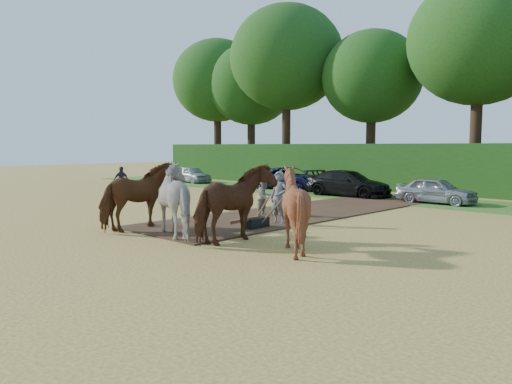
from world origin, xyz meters
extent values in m
plane|color=gold|center=(0.00, 0.00, 0.00)|extent=(120.00, 120.00, 0.00)
cube|color=#472D1C|center=(1.50, 7.00, 0.03)|extent=(4.50, 17.00, 0.05)
cube|color=#38601E|center=(0.00, 14.00, 0.01)|extent=(50.00, 5.00, 0.03)
cube|color=#14380F|center=(0.00, 18.50, 1.50)|extent=(46.00, 1.60, 3.00)
imported|color=#C3B999|center=(0.99, 4.42, 0.79)|extent=(0.60, 0.77, 1.57)
imported|color=#262733|center=(-11.46, 5.32, 0.82)|extent=(0.47, 0.99, 1.64)
imported|color=#5D3117|center=(0.28, -1.06, 1.16)|extent=(1.52, 2.85, 2.32)
imported|color=beige|center=(2.24, -0.70, 1.16)|extent=(2.48, 2.19, 2.32)
imported|color=#55351A|center=(4.20, -0.34, 1.16)|extent=(1.52, 2.85, 2.32)
imported|color=brown|center=(6.16, 0.02, 1.16)|extent=(2.07, 2.28, 2.32)
cube|color=black|center=(2.98, 1.87, 0.19)|extent=(0.48, 1.03, 0.39)
cube|color=brown|center=(3.05, 1.21, 0.39)|extent=(0.26, 1.55, 0.11)
cylinder|color=brown|center=(2.68, 2.45, 0.61)|extent=(0.33, 1.11, 0.81)
cylinder|color=brown|center=(3.16, 2.50, 0.61)|extent=(0.11, 1.12, 0.81)
imported|color=gray|center=(2.85, 3.19, 0.97)|extent=(0.75, 0.53, 1.94)
imported|color=#B6B7BD|center=(-15.67, 14.02, 0.65)|extent=(3.97, 1.96, 1.30)
imported|color=#191645|center=(-6.21, 14.59, 0.73)|extent=(5.35, 2.64, 1.46)
imported|color=black|center=(-1.01, 13.54, 0.73)|extent=(5.10, 2.16, 1.47)
imported|color=#9799A0|center=(4.19, 13.42, 0.66)|extent=(3.88, 1.60, 1.32)
cylinder|color=#382616|center=(-21.00, 21.50, 2.93)|extent=(0.70, 0.70, 5.85)
ellipsoid|color=#163F11|center=(-21.00, 21.50, 9.00)|extent=(8.40, 8.40, 7.73)
cylinder|color=#382616|center=(-17.00, 22.00, 2.70)|extent=(0.70, 0.70, 5.40)
ellipsoid|color=#163F11|center=(-17.00, 22.00, 8.32)|extent=(7.80, 7.80, 7.18)
cylinder|color=#382616|center=(-12.00, 21.00, 3.26)|extent=(0.70, 0.70, 6.53)
ellipsoid|color=#163F11|center=(-12.00, 21.00, 9.97)|extent=(9.20, 9.20, 8.46)
cylinder|color=#382616|center=(-5.00, 22.50, 2.59)|extent=(0.70, 0.70, 5.17)
ellipsoid|color=#163F11|center=(-5.00, 22.50, 7.95)|extent=(7.40, 7.40, 6.81)
cylinder|color=#382616|center=(3.00, 21.50, 3.04)|extent=(0.70, 0.70, 6.08)
ellipsoid|color=#163F11|center=(3.00, 21.50, 9.30)|extent=(8.60, 8.60, 7.91)
camera|label=1|loc=(14.75, -10.39, 2.85)|focal=35.00mm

